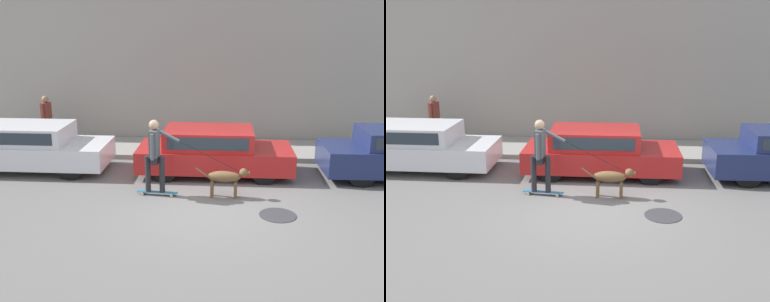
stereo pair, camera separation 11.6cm
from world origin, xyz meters
The scene contains 9 objects.
ground_plane centered at (0.00, 0.00, 0.00)m, with size 36.00×36.00×0.00m, color slate.
back_wall centered at (0.00, 5.92, 2.38)m, with size 32.00×0.30×4.76m.
sidewalk_curb centered at (0.00, 4.63, 0.07)m, with size 30.00×2.26×0.14m.
parked_car_0 centered at (-4.98, 2.37, 0.64)m, with size 4.32×1.74×1.28m.
parked_car_1 centered at (0.09, 2.37, 0.62)m, with size 4.08×1.71×1.25m.
dog centered at (0.44, 0.67, 0.49)m, with size 1.26×0.30×0.72m.
skateboarder centered at (-1.21, 0.68, 1.05)m, with size 2.51×0.53×1.82m.
pedestrian_with_bag centered at (-5.47, 4.91, 0.98)m, with size 0.23×0.66×1.52m.
manhole_cover centered at (1.54, -0.30, 0.01)m, with size 0.79×0.79×0.01m.
Camera 2 is at (0.49, -9.17, 3.91)m, focal length 42.00 mm.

